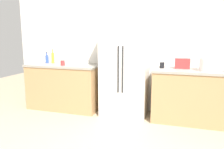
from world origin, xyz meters
name	(u,v)px	position (x,y,z in m)	size (l,w,h in m)	color
kitchen_back_panel	(136,35)	(0.00, 1.92, 1.54)	(5.38, 0.10, 3.07)	silver
counter_left	(65,86)	(-1.42, 1.53, 0.47)	(1.51, 0.68, 0.93)	tan
counter_right	(193,96)	(1.12, 1.53, 0.47)	(1.41, 0.68, 0.93)	tan
refrigerator	(125,67)	(-0.13, 1.54, 0.93)	(0.86, 0.64, 1.86)	white
toaster	(182,63)	(0.91, 1.63, 1.03)	(0.26, 0.14, 0.18)	red
rice_cooker	(208,62)	(1.31, 1.44, 1.09)	(0.25, 0.25, 0.33)	silver
bottle_a	(53,58)	(-1.76, 1.67, 1.05)	(0.06, 0.06, 0.30)	yellow
bottle_b	(47,59)	(-1.89, 1.64, 1.03)	(0.07, 0.07, 0.24)	blue
cup_b	(162,65)	(0.56, 1.59, 0.99)	(0.09, 0.09, 0.11)	black
cup_c	(63,63)	(-1.36, 1.37, 0.99)	(0.08, 0.08, 0.10)	red
bowl_a	(84,63)	(-0.99, 1.59, 0.97)	(0.17, 0.17, 0.07)	white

